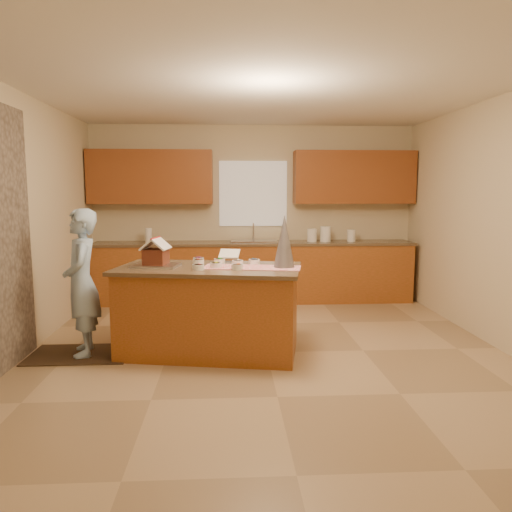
% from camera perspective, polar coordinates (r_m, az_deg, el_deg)
% --- Properties ---
extents(floor, '(5.50, 5.50, 0.00)m').
position_cam_1_polar(floor, '(5.27, 1.23, -11.12)').
color(floor, tan).
rests_on(floor, ground).
extents(ceiling, '(5.50, 5.50, 0.00)m').
position_cam_1_polar(ceiling, '(5.10, 1.32, 18.99)').
color(ceiling, silver).
rests_on(ceiling, floor).
extents(wall_back, '(5.50, 5.50, 0.00)m').
position_cam_1_polar(wall_back, '(7.75, -0.35, 5.02)').
color(wall_back, beige).
rests_on(wall_back, floor).
extents(wall_front, '(5.50, 5.50, 0.00)m').
position_cam_1_polar(wall_front, '(2.29, 6.77, -0.88)').
color(wall_front, beige).
rests_on(wall_front, floor).
extents(wall_left, '(5.50, 5.50, 0.00)m').
position_cam_1_polar(wall_left, '(5.42, -26.16, 3.21)').
color(wall_left, beige).
rests_on(wall_left, floor).
extents(wall_right, '(5.50, 5.50, 0.00)m').
position_cam_1_polar(wall_right, '(5.77, 26.89, 3.38)').
color(wall_right, beige).
rests_on(wall_right, floor).
extents(window_curtain, '(1.05, 0.03, 1.00)m').
position_cam_1_polar(window_curtain, '(7.71, -0.34, 7.24)').
color(window_curtain, white).
rests_on(window_curtain, wall_back).
extents(back_counter_base, '(4.80, 0.60, 0.88)m').
position_cam_1_polar(back_counter_base, '(7.55, -0.23, -1.99)').
color(back_counter_base, '#A54E22').
rests_on(back_counter_base, floor).
extents(back_counter_top, '(4.85, 0.63, 0.04)m').
position_cam_1_polar(back_counter_top, '(7.48, -0.23, 1.48)').
color(back_counter_top, brown).
rests_on(back_counter_top, back_counter_base).
extents(upper_cabinet_left, '(1.85, 0.35, 0.80)m').
position_cam_1_polar(upper_cabinet_left, '(7.64, -12.12, 8.95)').
color(upper_cabinet_left, brown).
rests_on(upper_cabinet_left, wall_back).
extents(upper_cabinet_right, '(1.85, 0.35, 0.80)m').
position_cam_1_polar(upper_cabinet_right, '(7.80, 11.30, 8.94)').
color(upper_cabinet_right, brown).
rests_on(upper_cabinet_right, wall_back).
extents(sink, '(0.70, 0.45, 0.12)m').
position_cam_1_polar(sink, '(7.49, -0.23, 1.41)').
color(sink, silver).
rests_on(sink, back_counter_top).
extents(faucet, '(0.03, 0.03, 0.28)m').
position_cam_1_polar(faucet, '(7.65, -0.30, 2.82)').
color(faucet, silver).
rests_on(faucet, back_counter_top).
extents(island_base, '(1.92, 1.20, 0.87)m').
position_cam_1_polar(island_base, '(5.18, -5.43, -6.47)').
color(island_base, '#A54E22').
rests_on(island_base, floor).
extents(island_top, '(2.01, 1.29, 0.04)m').
position_cam_1_polar(island_top, '(5.09, -5.50, -1.48)').
color(island_top, brown).
rests_on(island_top, island_base).
extents(table_runner, '(1.04, 0.53, 0.01)m').
position_cam_1_polar(table_runner, '(5.00, -0.50, -1.32)').
color(table_runner, '#B90D1F').
rests_on(table_runner, island_top).
extents(baking_tray, '(0.51, 0.41, 0.02)m').
position_cam_1_polar(baking_tray, '(5.18, -11.53, -1.07)').
color(baking_tray, silver).
rests_on(baking_tray, island_top).
extents(cookbook, '(0.25, 0.21, 0.09)m').
position_cam_1_polar(cookbook, '(5.41, -3.11, 0.25)').
color(cookbook, white).
rests_on(cookbook, island_top).
extents(tinsel_tree, '(0.25, 0.25, 0.55)m').
position_cam_1_polar(tinsel_tree, '(4.99, 3.30, 1.76)').
color(tinsel_tree, silver).
rests_on(tinsel_tree, island_top).
extents(rug, '(1.02, 0.66, 0.01)m').
position_cam_1_polar(rug, '(5.51, -19.73, -10.67)').
color(rug, black).
rests_on(rug, floor).
extents(boy, '(0.48, 0.62, 1.50)m').
position_cam_1_polar(boy, '(5.32, -19.57, -2.91)').
color(boy, '#A4C6E9').
rests_on(boy, rug).
extents(canister_a, '(0.15, 0.15, 0.20)m').
position_cam_1_polar(canister_a, '(7.57, 6.51, 2.42)').
color(canister_a, white).
rests_on(canister_a, back_counter_top).
extents(canister_b, '(0.16, 0.16, 0.24)m').
position_cam_1_polar(canister_b, '(7.61, 8.07, 2.55)').
color(canister_b, white).
rests_on(canister_b, back_counter_top).
extents(canister_c, '(0.13, 0.13, 0.18)m').
position_cam_1_polar(canister_c, '(7.70, 11.01, 2.34)').
color(canister_c, white).
rests_on(canister_c, back_counter_top).
extents(paper_towel, '(0.10, 0.10, 0.22)m').
position_cam_1_polar(paper_towel, '(7.56, -12.38, 2.35)').
color(paper_towel, white).
rests_on(paper_towel, back_counter_top).
extents(gingerbread_house, '(0.32, 0.32, 0.28)m').
position_cam_1_polar(gingerbread_house, '(5.16, -11.56, 0.21)').
color(gingerbread_house, maroon).
rests_on(gingerbread_house, baking_tray).
extents(candy_bowls, '(0.72, 0.64, 0.05)m').
position_cam_1_polar(candy_bowls, '(5.13, -4.21, -0.85)').
color(candy_bowls, '#8D2F77').
rests_on(candy_bowls, island_top).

